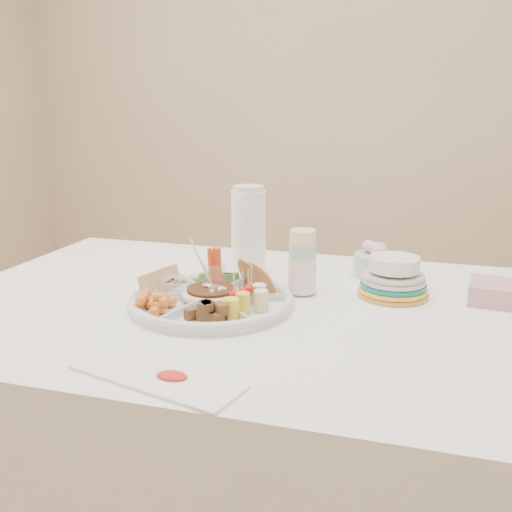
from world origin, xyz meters
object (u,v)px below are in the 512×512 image
(party_tray, at_px, (211,297))
(thermos, at_px, (249,229))
(dining_table, at_px, (250,442))
(plate_stack, at_px, (394,275))

(party_tray, distance_m, thermos, 0.31)
(dining_table, bearing_deg, thermos, 107.59)
(thermos, bearing_deg, dining_table, -72.41)
(party_tray, height_order, plate_stack, plate_stack)
(dining_table, xyz_separation_m, party_tray, (-0.08, -0.05, 0.40))
(thermos, bearing_deg, party_tray, -90.02)
(plate_stack, bearing_deg, party_tray, -153.73)
(dining_table, height_order, thermos, thermos)
(plate_stack, bearing_deg, dining_table, -155.33)
(dining_table, xyz_separation_m, thermos, (-0.08, 0.25, 0.51))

